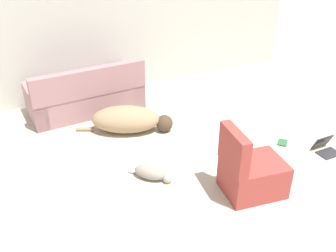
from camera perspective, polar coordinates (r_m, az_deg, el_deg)
The scene contains 8 objects.
ground_plane at distance 4.03m, azimuth 18.79°, elevation -17.15°, with size 20.00×20.00×0.00m, color #BCB29E.
wall_back at distance 6.71m, azimuth -6.16°, elevation 16.13°, with size 6.64×0.06×2.58m.
couch at distance 6.22m, azimuth -12.34°, elevation 4.48°, with size 1.83×0.89×0.83m.
dog at distance 5.56m, azimuth -6.04°, elevation 0.98°, with size 1.37×0.89×0.39m.
cat at distance 4.60m, azimuth -2.54°, elevation -7.12°, with size 0.44×0.48×0.18m.
laptop_open at distance 5.55m, azimuth 22.80°, elevation -2.92°, with size 0.30×0.29×0.21m.
book_green at distance 5.55m, azimuth 17.08°, elevation -2.44°, with size 0.21×0.21×0.02m.
side_chair at distance 4.39m, azimuth 12.43°, elevation -6.93°, with size 0.75×0.62×0.86m.
Camera 1 is at (-2.26, -1.77, 2.84)m, focal length 40.00 mm.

